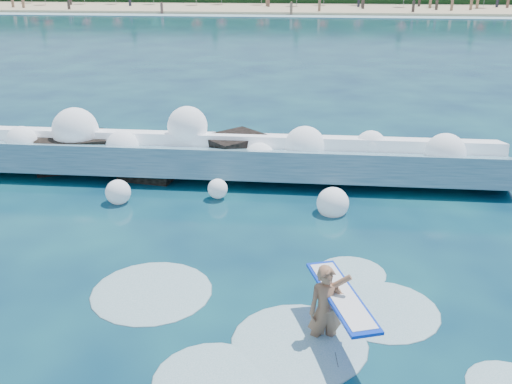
% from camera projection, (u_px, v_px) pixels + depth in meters
% --- Properties ---
extents(ground, '(200.00, 200.00, 0.00)m').
position_uv_depth(ground, '(184.00, 269.00, 13.40)').
color(ground, '#07203E').
rests_on(ground, ground).
extents(beach, '(140.00, 20.00, 0.40)m').
position_uv_depth(beach, '(297.00, 8.00, 85.25)').
color(beach, tan).
rests_on(beach, ground).
extents(wet_band, '(140.00, 5.00, 0.08)m').
position_uv_depth(wet_band, '(294.00, 16.00, 75.17)').
color(wet_band, silver).
rests_on(wet_band, ground).
extents(breaking_wave, '(18.63, 2.88, 1.61)m').
position_uv_depth(breaking_wave, '(221.00, 158.00, 19.23)').
color(breaking_wave, teal).
rests_on(breaking_wave, ground).
extents(rock_cluster, '(8.36, 3.26, 1.37)m').
position_uv_depth(rock_cluster, '(145.00, 157.00, 19.70)').
color(rock_cluster, black).
rests_on(rock_cluster, ground).
extents(surfer_with_board, '(1.34, 3.00, 1.85)m').
position_uv_depth(surfer_with_board, '(329.00, 307.00, 10.69)').
color(surfer_with_board, '#9D6849').
rests_on(surfer_with_board, ground).
extents(wave_spray, '(15.17, 4.70, 2.31)m').
position_uv_depth(wave_spray, '(213.00, 145.00, 18.94)').
color(wave_spray, white).
rests_on(wave_spray, ground).
extents(surf_foam, '(8.92, 5.80, 0.13)m').
position_uv_depth(surf_foam, '(272.00, 322.00, 11.43)').
color(surf_foam, silver).
rests_on(surf_foam, ground).
extents(beachgoers, '(100.36, 14.04, 1.94)m').
position_uv_depth(beachgoers, '(344.00, 4.00, 82.04)').
color(beachgoers, '#3F332D').
rests_on(beachgoers, ground).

